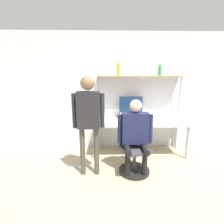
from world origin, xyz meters
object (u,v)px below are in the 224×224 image
object	(u,v)px
bottle_green	(160,71)
monitor	(131,106)
bottle_amber	(119,70)
cell_phone	(142,123)
person_seated	(135,131)
person_standing	(88,113)
laptop	(128,121)
office_chair	(133,157)

from	to	relation	value
bottle_green	monitor	bearing A→B (deg)	179.87
bottle_green	bottle_amber	world-z (taller)	bottle_amber
cell_phone	bottle_green	size ratio (longest dim) A/B	0.60
bottle_green	person_seated	bearing A→B (deg)	-123.17
person_seated	bottle_green	distance (m)	1.62
monitor	person_standing	distance (m)	1.37
bottle_amber	cell_phone	bearing A→B (deg)	-40.96
person_standing	bottle_amber	xyz separation A→B (m)	(0.57, 1.05, 0.73)
laptop	office_chair	distance (m)	0.80
bottle_green	cell_phone	bearing A→B (deg)	-136.11
monitor	bottle_green	bearing A→B (deg)	-0.13
cell_phone	person_seated	bearing A→B (deg)	-111.50
person_seated	cell_phone	bearing A→B (deg)	68.50
monitor	office_chair	distance (m)	1.25
laptop	cell_phone	xyz separation A→B (m)	(0.29, -0.03, -0.06)
person_seated	laptop	bearing A→B (deg)	94.21
person_standing	bottle_amber	world-z (taller)	bottle_amber
laptop	bottle_amber	bearing A→B (deg)	116.14
monitor	office_chair	world-z (taller)	monitor
laptop	bottle_amber	size ratio (longest dim) A/B	1.09
person_standing	bottle_amber	bearing A→B (deg)	61.43
cell_phone	office_chair	xyz separation A→B (m)	(-0.26, -0.57, -0.47)
bottle_amber	office_chair	bearing A→B (deg)	-77.35
person_seated	bottle_green	bearing A→B (deg)	56.83
office_chair	person_seated	size ratio (longest dim) A/B	0.69
office_chair	person_standing	bearing A→B (deg)	-175.31
laptop	person_seated	bearing A→B (deg)	-85.79
laptop	bottle_amber	xyz separation A→B (m)	(-0.19, 0.38, 1.05)
monitor	office_chair	size ratio (longest dim) A/B	0.57
monitor	person_standing	size ratio (longest dim) A/B	0.30
cell_phone	bottle_amber	xyz separation A→B (m)	(-0.48, 0.42, 1.11)
monitor	bottle_amber	distance (m)	0.87
cell_phone	person_seated	world-z (taller)	person_seated
laptop	office_chair	bearing A→B (deg)	-86.73
bottle_green	office_chair	bearing A→B (deg)	-124.83
laptop	cell_phone	size ratio (longest dim) A/B	2.17
person_seated	person_standing	xyz separation A→B (m)	(-0.81, -0.02, 0.33)
office_chair	person_standing	world-z (taller)	person_standing
laptop	person_seated	distance (m)	0.65
person_standing	bottle_amber	distance (m)	1.41
monitor	cell_phone	xyz separation A→B (m)	(0.19, -0.42, -0.29)
monitor	person_seated	size ratio (longest dim) A/B	0.39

